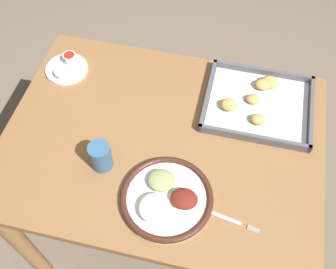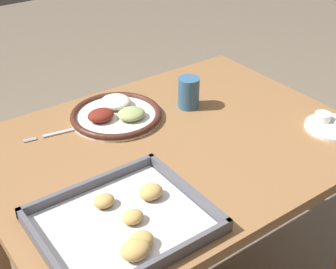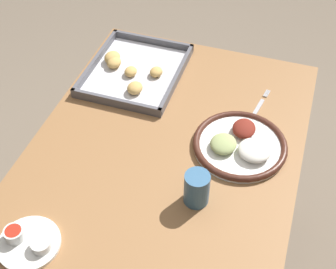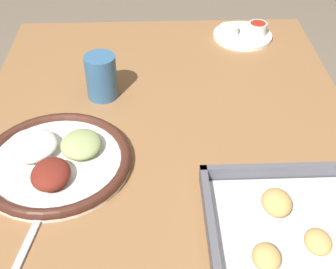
{
  "view_description": "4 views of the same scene",
  "coord_description": "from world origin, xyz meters",
  "px_view_note": "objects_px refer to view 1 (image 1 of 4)",
  "views": [
    {
      "loc": [
        0.18,
        -0.67,
        1.8
      ],
      "look_at": [
        0.02,
        0.0,
        0.77
      ],
      "focal_mm": 42.0,
      "sensor_mm": 36.0,
      "label": 1
    },
    {
      "loc": [
        0.64,
        0.87,
        1.45
      ],
      "look_at": [
        0.02,
        0.0,
        0.77
      ],
      "focal_mm": 50.0,
      "sensor_mm": 36.0,
      "label": 2
    },
    {
      "loc": [
        -0.87,
        -0.29,
        1.74
      ],
      "look_at": [
        0.02,
        0.0,
        0.77
      ],
      "focal_mm": 50.0,
      "sensor_mm": 36.0,
      "label": 3
    },
    {
      "loc": [
        0.69,
        -0.03,
        1.33
      ],
      "look_at": [
        0.02,
        0.0,
        0.77
      ],
      "focal_mm": 50.0,
      "sensor_mm": 36.0,
      "label": 4
    }
  ],
  "objects_px": {
    "baking_tray": "(257,102)",
    "drinking_cup": "(101,156)",
    "fork": "(223,217)",
    "saucer_plate": "(67,67)",
    "dinner_plate": "(166,198)"
  },
  "relations": [
    {
      "from": "drinking_cup",
      "to": "baking_tray",
      "type": "bearing_deg",
      "value": 38.15
    },
    {
      "from": "dinner_plate",
      "to": "saucer_plate",
      "type": "bearing_deg",
      "value": 138.4
    },
    {
      "from": "saucer_plate",
      "to": "baking_tray",
      "type": "relative_size",
      "value": 0.43
    },
    {
      "from": "dinner_plate",
      "to": "fork",
      "type": "height_order",
      "value": "dinner_plate"
    },
    {
      "from": "dinner_plate",
      "to": "fork",
      "type": "distance_m",
      "value": 0.17
    },
    {
      "from": "saucer_plate",
      "to": "drinking_cup",
      "type": "bearing_deg",
      "value": -53.91
    },
    {
      "from": "fork",
      "to": "saucer_plate",
      "type": "relative_size",
      "value": 1.26
    },
    {
      "from": "baking_tray",
      "to": "drinking_cup",
      "type": "height_order",
      "value": "drinking_cup"
    },
    {
      "from": "dinner_plate",
      "to": "baking_tray",
      "type": "distance_m",
      "value": 0.47
    },
    {
      "from": "baking_tray",
      "to": "drinking_cup",
      "type": "xyz_separation_m",
      "value": [
        -0.44,
        -0.34,
        0.04
      ]
    },
    {
      "from": "saucer_plate",
      "to": "dinner_plate",
      "type": "bearing_deg",
      "value": -41.6
    },
    {
      "from": "fork",
      "to": "saucer_plate",
      "type": "xyz_separation_m",
      "value": [
        -0.64,
        0.43,
        0.01
      ]
    },
    {
      "from": "fork",
      "to": "saucer_plate",
      "type": "bearing_deg",
      "value": 156.04
    },
    {
      "from": "fork",
      "to": "saucer_plate",
      "type": "height_order",
      "value": "saucer_plate"
    },
    {
      "from": "baking_tray",
      "to": "drinking_cup",
      "type": "distance_m",
      "value": 0.56
    }
  ]
}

